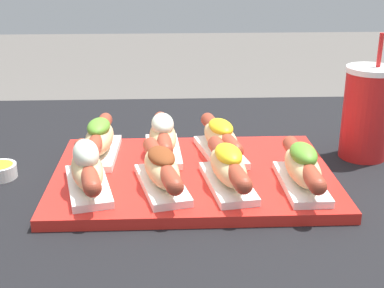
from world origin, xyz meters
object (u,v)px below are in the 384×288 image
hot_dog_3 (302,167)px  hot_dog_6 (221,138)px  hot_dog_2 (228,167)px  hot_dog_1 (162,169)px  hot_dog_0 (87,168)px  hot_dog_4 (99,139)px  hot_dog_5 (163,136)px  serving_tray (193,175)px  drink_cup (367,113)px

hot_dog_3 → hot_dog_6: hot_dog_3 is taller
hot_dog_2 → hot_dog_1: bearing=-179.4°
hot_dog_0 → hot_dog_1: hot_dog_0 is taller
hot_dog_0 → hot_dog_1: bearing=-0.2°
hot_dog_3 → hot_dog_4: size_ratio=1.00×
hot_dog_4 → hot_dog_5: size_ratio=1.00×
serving_tray → hot_dog_0: 0.19m
hot_dog_5 → hot_dog_6: size_ratio=1.02×
hot_dog_2 → hot_dog_6: (0.00, 0.13, -0.00)m
hot_dog_2 → hot_dog_6: bearing=89.6°
serving_tray → drink_cup: bearing=15.8°
serving_tray → hot_dog_2: hot_dog_2 is taller
hot_dog_0 → hot_dog_3: hot_dog_0 is taller
hot_dog_2 → drink_cup: 0.32m
hot_dog_2 → hot_dog_4: bearing=147.1°
drink_cup → hot_dog_3: bearing=-133.4°
hot_dog_2 → serving_tray: bearing=128.1°
hot_dog_1 → drink_cup: size_ratio=0.83×
serving_tray → hot_dog_2: size_ratio=2.38×
hot_dog_0 → hot_dog_1: 0.12m
hot_dog_0 → hot_dog_3: size_ratio=0.98×
serving_tray → hot_dog_1: (-0.05, -0.07, 0.04)m
hot_dog_4 → hot_dog_5: hot_dog_5 is taller
hot_dog_3 → drink_cup: bearing=46.6°
hot_dog_4 → drink_cup: size_ratio=0.85×
hot_dog_3 → hot_dog_4: hot_dog_3 is taller
hot_dog_1 → hot_dog_6: size_ratio=1.00×
hot_dog_5 → drink_cup: drink_cup is taller
serving_tray → drink_cup: drink_cup is taller
hot_dog_3 → hot_dog_6: size_ratio=1.02×
drink_cup → hot_dog_0: bearing=-162.0°
hot_dog_3 → hot_dog_0: bearing=179.0°
hot_dog_5 → drink_cup: bearing=2.5°
serving_tray → hot_dog_6: 0.10m
hot_dog_2 → hot_dog_5: hot_dog_5 is taller
serving_tray → hot_dog_0: bearing=-157.9°
serving_tray → hot_dog_2: bearing=-51.9°
drink_cup → serving_tray: bearing=-164.2°
hot_dog_1 → hot_dog_3: bearing=-1.4°
serving_tray → hot_dog_5: hot_dog_5 is taller
serving_tray → hot_dog_6: hot_dog_6 is taller
hot_dog_3 → hot_dog_6: 0.18m
drink_cup → hot_dog_5: bearing=-177.5°
hot_dog_1 → hot_dog_2: hot_dog_2 is taller
hot_dog_1 → hot_dog_4: bearing=128.6°
hot_dog_4 → hot_dog_5: (0.11, 0.00, 0.00)m
hot_dog_3 → hot_dog_6: (-0.11, 0.14, -0.00)m
serving_tray → hot_dog_3: 0.19m
hot_dog_1 → drink_cup: drink_cup is taller
serving_tray → hot_dog_1: 0.09m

